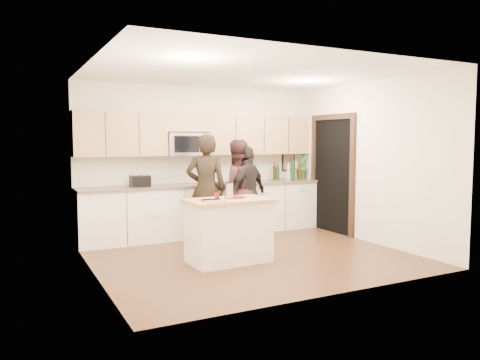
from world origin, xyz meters
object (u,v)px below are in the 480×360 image
toaster (140,181)px  woman_center (236,190)px  woman_left (206,189)px  island (229,230)px  woman_right (248,193)px

toaster → woman_center: 1.64m
woman_left → woman_center: bearing=-149.5°
toaster → woman_center: (1.54, -0.54, -0.17)m
island → woman_left: bearing=79.4°
toaster → woman_left: size_ratio=0.17×
woman_left → woman_right: woman_left is taller
toaster → woman_center: woman_center is taller
woman_left → toaster: bearing=-10.4°
woman_right → toaster: bearing=-49.7°
toaster → island: bearing=-68.0°
island → woman_right: bearing=49.8°
toaster → woman_right: size_ratio=0.20×
island → woman_right: (0.95, 1.22, 0.36)m
toaster → woman_right: woman_right is taller
woman_center → woman_right: 0.21m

